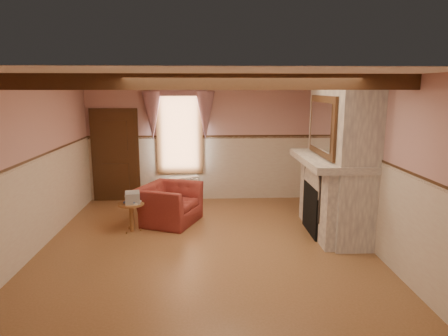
{
  "coord_description": "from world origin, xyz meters",
  "views": [
    {
      "loc": [
        0.03,
        -6.34,
        2.62
      ],
      "look_at": [
        0.34,
        0.8,
        1.19
      ],
      "focal_mm": 32.0,
      "sensor_mm": 36.0,
      "label": 1
    }
  ],
  "objects_px": {
    "armchair": "(169,204)",
    "oil_lamp": "(322,145)",
    "mantel_clock": "(322,147)",
    "radiator": "(184,190)",
    "side_table": "(132,217)",
    "bowl": "(330,154)"
  },
  "relations": [
    {
      "from": "bowl",
      "to": "mantel_clock",
      "type": "relative_size",
      "value": 1.53
    },
    {
      "from": "radiator",
      "to": "armchair",
      "type": "bearing_deg",
      "value": -123.75
    },
    {
      "from": "armchair",
      "to": "radiator",
      "type": "xyz_separation_m",
      "value": [
        0.23,
        1.41,
        -0.08
      ]
    },
    {
      "from": "side_table",
      "to": "oil_lamp",
      "type": "distance_m",
      "value": 3.86
    },
    {
      "from": "armchair",
      "to": "side_table",
      "type": "relative_size",
      "value": 2.11
    },
    {
      "from": "side_table",
      "to": "oil_lamp",
      "type": "bearing_deg",
      "value": 5.33
    },
    {
      "from": "armchair",
      "to": "mantel_clock",
      "type": "distance_m",
      "value": 3.19
    },
    {
      "from": "armchair",
      "to": "oil_lamp",
      "type": "bearing_deg",
      "value": -70.76
    },
    {
      "from": "side_table",
      "to": "bowl",
      "type": "relative_size",
      "value": 1.5
    },
    {
      "from": "side_table",
      "to": "radiator",
      "type": "xyz_separation_m",
      "value": [
        0.87,
        1.89,
        0.02
      ]
    },
    {
      "from": "mantel_clock",
      "to": "radiator",
      "type": "bearing_deg",
      "value": 150.4
    },
    {
      "from": "side_table",
      "to": "radiator",
      "type": "distance_m",
      "value": 2.09
    },
    {
      "from": "armchair",
      "to": "oil_lamp",
      "type": "relative_size",
      "value": 4.14
    },
    {
      "from": "radiator",
      "to": "oil_lamp",
      "type": "relative_size",
      "value": 2.5
    },
    {
      "from": "mantel_clock",
      "to": "oil_lamp",
      "type": "distance_m",
      "value": 0.04
    },
    {
      "from": "armchair",
      "to": "radiator",
      "type": "bearing_deg",
      "value": 12.94
    },
    {
      "from": "side_table",
      "to": "mantel_clock",
      "type": "height_order",
      "value": "mantel_clock"
    },
    {
      "from": "mantel_clock",
      "to": "oil_lamp",
      "type": "xyz_separation_m",
      "value": [
        0.0,
        0.0,
        0.04
      ]
    },
    {
      "from": "armchair",
      "to": "mantel_clock",
      "type": "height_order",
      "value": "mantel_clock"
    },
    {
      "from": "bowl",
      "to": "mantel_clock",
      "type": "distance_m",
      "value": 0.52
    },
    {
      "from": "radiator",
      "to": "bowl",
      "type": "bearing_deg",
      "value": -61.77
    },
    {
      "from": "oil_lamp",
      "to": "side_table",
      "type": "bearing_deg",
      "value": -174.67
    }
  ]
}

